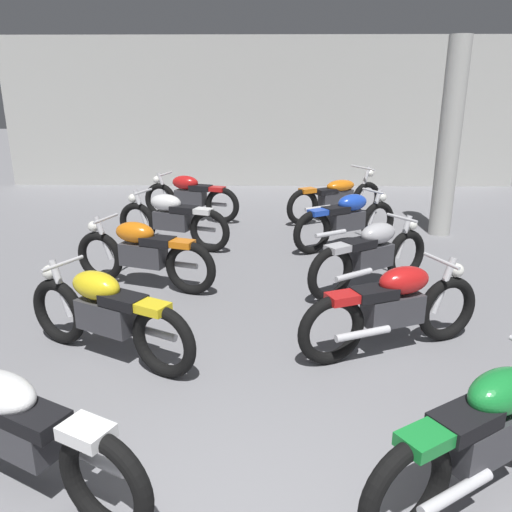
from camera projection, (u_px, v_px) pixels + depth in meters
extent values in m
cube|color=#B2B2AD|center=(261.00, 113.00, 12.87)|extent=(12.76, 0.24, 3.60)
cylinder|color=#B2B2AD|center=(449.00, 140.00, 8.49)|extent=(0.36, 0.36, 3.20)
torus|color=black|center=(105.00, 483.00, 2.88)|extent=(0.64, 0.41, 0.67)
cube|color=#38383D|center=(13.00, 427.00, 3.19)|extent=(0.70, 0.52, 0.28)
cube|color=black|center=(34.00, 418.00, 3.05)|extent=(0.47, 0.40, 0.10)
cube|color=white|center=(86.00, 432.00, 2.83)|extent=(0.34, 0.31, 0.08)
cylinder|color=silver|center=(90.00, 457.00, 3.11)|extent=(0.52, 0.32, 0.07)
torus|color=black|center=(59.00, 312.00, 5.07)|extent=(0.64, 0.41, 0.67)
torus|color=black|center=(164.00, 342.00, 4.47)|extent=(0.64, 0.41, 0.67)
cylinder|color=silver|center=(61.00, 288.00, 4.96)|extent=(0.25, 0.18, 0.56)
cube|color=#38383D|center=(107.00, 316.00, 4.74)|extent=(0.62, 0.48, 0.28)
ellipsoid|color=yellow|center=(96.00, 285.00, 4.70)|extent=(0.59, 0.49, 0.26)
cube|color=black|center=(123.00, 300.00, 4.58)|extent=(0.47, 0.40, 0.10)
cube|color=yellow|center=(152.00, 308.00, 4.43)|extent=(0.34, 0.31, 0.08)
cylinder|color=silver|center=(63.00, 264.00, 4.85)|extent=(0.26, 0.44, 0.04)
sphere|color=white|center=(49.00, 272.00, 4.98)|extent=(0.14, 0.14, 0.14)
cylinder|color=silver|center=(151.00, 332.00, 4.70)|extent=(0.52, 0.32, 0.07)
torus|color=black|center=(100.00, 257.00, 6.71)|extent=(0.67, 0.32, 0.67)
torus|color=black|center=(190.00, 268.00, 6.29)|extent=(0.67, 0.32, 0.67)
cylinder|color=silver|center=(104.00, 238.00, 6.60)|extent=(0.25, 0.14, 0.56)
cube|color=#38383D|center=(143.00, 255.00, 6.46)|extent=(0.62, 0.41, 0.28)
ellipsoid|color=orange|center=(135.00, 232.00, 6.41)|extent=(0.58, 0.43, 0.26)
cube|color=black|center=(158.00, 241.00, 6.33)|extent=(0.46, 0.36, 0.10)
cube|color=orange|center=(182.00, 244.00, 6.22)|extent=(0.33, 0.28, 0.08)
cylinder|color=silver|center=(106.00, 219.00, 6.50)|extent=(0.19, 0.47, 0.04)
sphere|color=white|center=(93.00, 226.00, 6.60)|extent=(0.14, 0.14, 0.14)
cylinder|color=silver|center=(177.00, 264.00, 6.49)|extent=(0.54, 0.24, 0.07)
torus|color=black|center=(138.00, 223.00, 8.37)|extent=(0.67, 0.34, 0.67)
torus|color=black|center=(210.00, 231.00, 7.91)|extent=(0.67, 0.34, 0.67)
cylinder|color=silver|center=(141.00, 208.00, 8.26)|extent=(0.25, 0.15, 0.56)
cube|color=#38383D|center=(172.00, 221.00, 8.11)|extent=(0.62, 0.43, 0.28)
ellipsoid|color=white|center=(166.00, 203.00, 8.05)|extent=(0.59, 0.45, 0.26)
cube|color=black|center=(184.00, 209.00, 7.97)|extent=(0.46, 0.37, 0.10)
cube|color=white|center=(203.00, 211.00, 7.85)|extent=(0.33, 0.29, 0.08)
cylinder|color=silver|center=(143.00, 192.00, 8.16)|extent=(0.20, 0.46, 0.04)
sphere|color=white|center=(133.00, 198.00, 8.26)|extent=(0.14, 0.14, 0.14)
cylinder|color=silver|center=(199.00, 228.00, 8.12)|extent=(0.54, 0.26, 0.07)
torus|color=black|center=(161.00, 200.00, 10.02)|extent=(0.67, 0.32, 0.67)
torus|color=black|center=(222.00, 205.00, 9.60)|extent=(0.67, 0.32, 0.67)
cylinder|color=silver|center=(163.00, 187.00, 9.92)|extent=(0.25, 0.14, 0.56)
cube|color=#38383D|center=(191.00, 198.00, 9.78)|extent=(0.62, 0.41, 0.28)
ellipsoid|color=red|center=(185.00, 183.00, 9.73)|extent=(0.58, 0.43, 0.26)
cube|color=black|center=(201.00, 188.00, 9.65)|extent=(0.46, 0.36, 0.10)
cube|color=red|center=(217.00, 189.00, 9.54)|extent=(0.33, 0.28, 0.08)
cylinder|color=silver|center=(166.00, 174.00, 9.82)|extent=(0.19, 0.47, 0.04)
sphere|color=white|center=(157.00, 180.00, 9.92)|extent=(0.14, 0.14, 0.14)
cylinder|color=silver|center=(213.00, 204.00, 9.81)|extent=(0.54, 0.24, 0.07)
torus|color=black|center=(406.00, 492.00, 2.82)|extent=(0.62, 0.45, 0.67)
cube|color=#38383D|center=(485.00, 437.00, 3.11)|extent=(0.61, 0.51, 0.28)
ellipsoid|color=#197F33|center=(502.00, 391.00, 3.07)|extent=(0.59, 0.52, 0.26)
cube|color=black|center=(465.00, 420.00, 2.94)|extent=(0.47, 0.42, 0.10)
cube|color=#197F33|center=(425.00, 440.00, 2.77)|extent=(0.34, 0.32, 0.08)
cylinder|color=silver|center=(456.00, 492.00, 2.84)|extent=(0.50, 0.35, 0.07)
torus|color=black|center=(447.00, 309.00, 5.13)|extent=(0.66, 0.35, 0.67)
torus|color=black|center=(331.00, 330.00, 4.69)|extent=(0.66, 0.35, 0.67)
cylinder|color=silver|center=(443.00, 286.00, 5.02)|extent=(0.25, 0.16, 0.56)
cube|color=#38383D|center=(393.00, 309.00, 4.88)|extent=(0.62, 0.44, 0.28)
ellipsoid|color=red|center=(404.00, 280.00, 4.83)|extent=(0.59, 0.46, 0.26)
cube|color=black|center=(374.00, 293.00, 4.74)|extent=(0.46, 0.37, 0.10)
cube|color=red|center=(343.00, 298.00, 4.63)|extent=(0.33, 0.29, 0.08)
cylinder|color=silver|center=(441.00, 261.00, 4.92)|extent=(0.21, 0.46, 0.04)
sphere|color=white|center=(457.00, 270.00, 5.03)|extent=(0.14, 0.14, 0.14)
cylinder|color=silver|center=(363.00, 334.00, 4.66)|extent=(0.54, 0.27, 0.07)
torus|color=black|center=(406.00, 255.00, 6.77)|extent=(0.61, 0.47, 0.67)
torus|color=black|center=(330.00, 274.00, 6.08)|extent=(0.61, 0.47, 0.67)
cylinder|color=silver|center=(403.00, 237.00, 6.64)|extent=(0.24, 0.20, 0.56)
cube|color=#38383D|center=(371.00, 256.00, 6.39)|extent=(0.61, 0.52, 0.28)
ellipsoid|color=#B7B7BC|center=(378.00, 233.00, 6.36)|extent=(0.59, 0.53, 0.26)
cube|color=black|center=(359.00, 244.00, 6.22)|extent=(0.47, 0.42, 0.10)
cube|color=#B7B7BC|center=(338.00, 248.00, 6.04)|extent=(0.34, 0.32, 0.08)
cylinder|color=silver|center=(402.00, 218.00, 6.53)|extent=(0.30, 0.42, 0.04)
sphere|color=white|center=(412.00, 225.00, 6.67)|extent=(0.14, 0.14, 0.14)
cylinder|color=silver|center=(354.00, 275.00, 6.12)|extent=(0.49, 0.37, 0.07)
torus|color=black|center=(378.00, 222.00, 8.43)|extent=(0.63, 0.43, 0.67)
torus|color=black|center=(312.00, 232.00, 7.82)|extent=(0.63, 0.43, 0.67)
cylinder|color=silver|center=(375.00, 207.00, 8.31)|extent=(0.24, 0.18, 0.56)
cube|color=#38383D|center=(346.00, 221.00, 8.09)|extent=(0.61, 0.50, 0.28)
ellipsoid|color=blue|center=(352.00, 203.00, 8.05)|extent=(0.59, 0.51, 0.26)
cube|color=black|center=(336.00, 210.00, 7.93)|extent=(0.47, 0.41, 0.10)
cube|color=blue|center=(318.00, 212.00, 7.77)|extent=(0.34, 0.31, 0.08)
cylinder|color=silver|center=(373.00, 191.00, 8.20)|extent=(0.27, 0.43, 0.04)
sphere|color=white|center=(382.00, 197.00, 8.33)|extent=(0.14, 0.14, 0.14)
cylinder|color=silver|center=(331.00, 234.00, 7.83)|extent=(0.51, 0.34, 0.07)
torus|color=black|center=(366.00, 199.00, 10.14)|extent=(0.64, 0.43, 0.67)
torus|color=black|center=(302.00, 207.00, 9.45)|extent=(0.64, 0.43, 0.67)
cylinder|color=silver|center=(364.00, 184.00, 10.01)|extent=(0.27, 0.20, 0.66)
cube|color=#38383D|center=(336.00, 198.00, 9.77)|extent=(0.69, 0.54, 0.28)
ellipsoid|color=orange|center=(341.00, 186.00, 9.75)|extent=(0.68, 0.58, 0.22)
cube|color=black|center=(327.00, 191.00, 9.62)|extent=(0.47, 0.41, 0.10)
cube|color=orange|center=(308.00, 190.00, 9.41)|extent=(0.34, 0.31, 0.08)
cylinder|color=silver|center=(363.00, 168.00, 9.89)|extent=(0.37, 0.61, 0.04)
sphere|color=white|center=(370.00, 173.00, 10.02)|extent=(0.14, 0.14, 0.14)
cylinder|color=silver|center=(318.00, 208.00, 9.47)|extent=(0.51, 0.34, 0.07)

